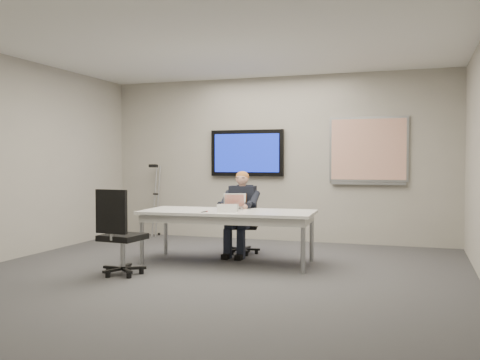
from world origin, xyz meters
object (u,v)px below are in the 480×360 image
(conference_table, at_px, (228,217))
(seated_person, at_px, (239,222))
(office_chair_near, at_px, (121,248))
(office_chair_far, at_px, (243,234))
(laptop, at_px, (233,205))

(conference_table, relative_size, seated_person, 1.92)
(seated_person, bearing_deg, conference_table, -90.81)
(conference_table, height_order, office_chair_near, office_chair_near)
(office_chair_near, distance_m, seated_person, 1.94)
(office_chair_far, relative_size, office_chair_near, 0.90)
(conference_table, xyz_separation_m, seated_person, (-0.03, 0.57, -0.13))
(office_chair_near, relative_size, seated_person, 0.85)
(conference_table, bearing_deg, office_chair_far, 89.64)
(conference_table, distance_m, seated_person, 0.58)
(office_chair_far, height_order, office_chair_near, office_chair_near)
(conference_table, relative_size, office_chair_near, 2.26)
(office_chair_far, xyz_separation_m, seated_person, (0.01, -0.22, 0.20))
(office_chair_near, bearing_deg, office_chair_far, -110.31)
(conference_table, height_order, laptop, laptop)
(office_chair_far, bearing_deg, office_chair_near, -128.67)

